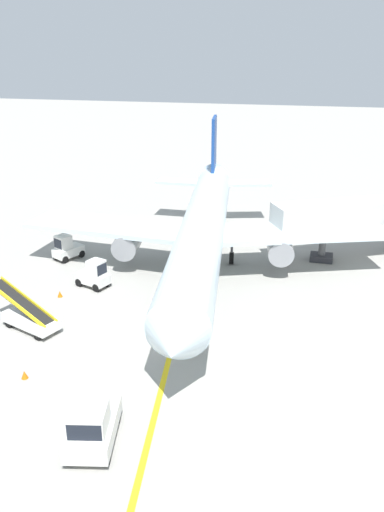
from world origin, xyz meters
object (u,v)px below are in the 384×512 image
object	(u,v)px
safety_cone_nose_right	(60,294)
baggage_tug_by_cargo_door	(67,248)
jet_bridge	(361,216)
baggage_tug_near_wing	(94,275)
pushback_tug	(92,426)
airliner	(203,228)
ground_crew_marshaller	(166,290)
safety_cone_nose_left	(25,375)
belt_loader_forward_hold	(29,317)

from	to	relation	value
safety_cone_nose_right	baggage_tug_by_cargo_door	bearing A→B (deg)	113.63
jet_bridge	baggage_tug_near_wing	xyz separation A→B (m)	(-18.38, -11.04, -2.62)
pushback_tug	baggage_tug_near_wing	distance (m)	16.37
airliner	baggage_tug_by_cargo_door	size ratio (longest dim) A/B	12.93
baggage_tug_by_cargo_door	pushback_tug	bearing A→B (deg)	-59.44
airliner	jet_bridge	distance (m)	13.04
pushback_tug	airliner	bearing A→B (deg)	90.29
airliner	ground_crew_marshaller	world-z (taller)	airliner
jet_bridge	pushback_tug	world-z (taller)	jet_bridge
baggage_tug_by_cargo_door	safety_cone_nose_right	bearing A→B (deg)	-66.37
safety_cone_nose_right	ground_crew_marshaller	bearing A→B (deg)	8.54
safety_cone_nose_left	safety_cone_nose_right	bearing A→B (deg)	107.86
baggage_tug_by_cargo_door	airliner	bearing A→B (deg)	3.69
belt_loader_forward_hold	baggage_tug_near_wing	bearing A→B (deg)	79.68
ground_crew_marshaller	safety_cone_nose_left	xyz separation A→B (m)	(-4.45, -10.27, -0.69)
baggage_tug_near_wing	safety_cone_nose_right	bearing A→B (deg)	-126.83
belt_loader_forward_hold	safety_cone_nose_left	xyz separation A→B (m)	(2.54, -4.71, -0.56)
ground_crew_marshaller	safety_cone_nose_left	world-z (taller)	ground_crew_marshaller
safety_cone_nose_left	safety_cone_nose_right	xyz separation A→B (m)	(-2.95, 9.16, 0.00)
ground_crew_marshaller	pushback_tug	bearing A→B (deg)	-85.47
safety_cone_nose_left	jet_bridge	bearing A→B (deg)	52.68
baggage_tug_near_wing	ground_crew_marshaller	world-z (taller)	baggage_tug_near_wing
pushback_tug	safety_cone_nose_right	bearing A→B (deg)	123.78
airliner	baggage_tug_near_wing	distance (m)	8.83
airliner	safety_cone_nose_right	size ratio (longest dim) A/B	80.09
airliner	jet_bridge	xyz separation A→B (m)	(11.61, 5.95, 0.12)
baggage_tug_near_wing	safety_cone_nose_right	xyz separation A→B (m)	(-1.62, -2.16, -0.71)
safety_cone_nose_right	safety_cone_nose_left	bearing A→B (deg)	-72.14
baggage_tug_near_wing	baggage_tug_by_cargo_door	bearing A→B (deg)	135.71
jet_bridge	baggage_tug_near_wing	distance (m)	21.60
baggage_tug_near_wing	baggage_tug_by_cargo_door	size ratio (longest dim) A/B	0.98
jet_bridge	belt_loader_forward_hold	bearing A→B (deg)	-137.97
jet_bridge	safety_cone_nose_left	distance (m)	28.31
jet_bridge	pushback_tug	distance (m)	28.45
belt_loader_forward_hold	safety_cone_nose_left	bearing A→B (deg)	-61.70
ground_crew_marshaller	safety_cone_nose_left	distance (m)	11.21
baggage_tug_near_wing	safety_cone_nose_left	distance (m)	11.42
airliner	safety_cone_nose_left	distance (m)	17.58
airliner	belt_loader_forward_hold	xyz separation A→B (m)	(-7.98, -11.70, -2.64)
jet_bridge	belt_loader_forward_hold	xyz separation A→B (m)	(-19.58, -17.65, -2.77)
pushback_tug	safety_cone_nose_left	distance (m)	6.62
baggage_tug_by_cargo_door	jet_bridge	bearing A→B (deg)	16.29
jet_bridge	ground_crew_marshaller	xyz separation A→B (m)	(-12.60, -12.09, -2.63)
pushback_tug	safety_cone_nose_right	world-z (taller)	pushback_tug
airliner	baggage_tug_by_cargo_door	distance (m)	11.54
baggage_tug_by_cargo_door	safety_cone_nose_left	world-z (taller)	baggage_tug_by_cargo_door
airliner	jet_bridge	size ratio (longest dim) A/B	2.83
baggage_tug_by_cargo_door	safety_cone_nose_right	distance (m)	7.16
baggage_tug_near_wing	airliner	bearing A→B (deg)	36.93
belt_loader_forward_hold	ground_crew_marshaller	xyz separation A→B (m)	(6.98, 5.56, 0.13)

